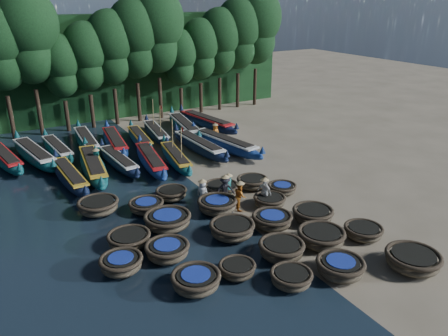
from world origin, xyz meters
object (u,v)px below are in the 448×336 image
fisherman_0 (203,192)px  long_boat_17 (207,122)px  coracle_22 (171,193)px  coracle_10 (121,263)px  long_boat_2 (70,176)px  long_boat_12 (86,141)px  coracle_4 (413,260)px  long_boat_13 (115,142)px  fisherman_5 (97,159)px  fisherman_1 (228,186)px  coracle_24 (252,182)px  coracle_14 (313,214)px  coracle_9 (363,231)px  long_boat_10 (34,154)px  long_boat_7 (199,145)px  long_boat_14 (140,138)px  coracle_2 (291,278)px  coracle_12 (232,229)px  coracle_11 (167,250)px  coracle_17 (217,205)px  long_boat_11 (57,149)px  coracle_18 (270,201)px  fisherman_6 (215,132)px  coracle_16 (168,220)px  fisherman_3 (225,189)px  long_boat_16 (184,126)px  fisherman_2 (240,195)px  long_boat_15 (156,133)px  long_boat_9 (5,158)px  fisherman_4 (264,191)px  coracle_21 (146,206)px  coracle_23 (221,189)px  long_boat_6 (176,158)px  coracle_3 (340,267)px  long_boat_8 (225,143)px  coracle_5 (196,280)px  coracle_19 (282,188)px  coracle_7 (281,249)px  coracle_20 (98,206)px  coracle_6 (237,269)px

fisherman_0 → long_boat_17: bearing=-63.0°
coracle_22 → coracle_10: bearing=-131.0°
long_boat_2 → long_boat_12: 7.64m
coracle_4 → long_boat_13: size_ratio=0.36×
fisherman_5 → long_boat_2: bearing=-48.5°
coracle_22 → fisherman_0: bearing=-50.8°
fisherman_1 → long_boat_2: bearing=-61.3°
coracle_24 → long_boat_2: long_boat_2 is taller
coracle_14 → coracle_24: size_ratio=1.30×
coracle_9 → long_boat_10: long_boat_10 is taller
long_boat_7 → fisherman_5: (-8.01, 0.38, 0.23)m
coracle_10 → long_boat_14: 18.48m
coracle_2 → coracle_12: bearing=90.7°
coracle_9 → fisherman_5: size_ratio=1.36×
coracle_11 → coracle_17: size_ratio=1.01×
long_boat_10 → long_boat_11: (1.79, 0.71, -0.09)m
coracle_18 → fisherman_6: 12.80m
coracle_2 → long_boat_12: 23.36m
coracle_16 → fisherman_3: bearing=14.1°
long_boat_16 → fisherman_5: fisherman_5 is taller
long_boat_11 → long_boat_12: long_boat_12 is taller
coracle_22 → long_boat_10: bearing=118.9°
long_boat_17 → coracle_18: bearing=-114.4°
coracle_16 → fisherman_2: (4.55, -0.05, 0.41)m
coracle_12 → long_boat_15: long_boat_15 is taller
long_boat_9 → fisherman_4: size_ratio=4.15×
coracle_24 → fisherman_5: 11.37m
coracle_2 → coracle_21: 10.09m
long_boat_16 → coracle_14: bearing=-84.8°
coracle_22 → fisherman_6: bearing=47.2°
coracle_10 → long_boat_10: size_ratio=0.26×
coracle_18 → long_boat_11: 18.15m
coracle_23 → long_boat_6: size_ratio=0.35×
coracle_3 → long_boat_8: long_boat_8 is taller
long_boat_6 → long_boat_10: long_boat_6 is taller
coracle_17 → long_boat_9: bearing=123.8°
coracle_5 → long_boat_13: (2.71, 19.80, 0.10)m
coracle_19 → coracle_23: coracle_23 is taller
coracle_5 → long_boat_7: 17.50m
long_boat_17 → long_boat_13: bearing=179.7°
coracle_7 → coracle_16: coracle_7 is taller
coracle_17 → long_boat_17: bearing=63.6°
coracle_18 → coracle_20: (-8.93, 4.28, 0.08)m
coracle_6 → long_boat_7: 16.72m
coracle_7 → long_boat_14: 19.79m
coracle_11 → fisherman_0: 5.97m
coracle_9 → long_boat_13: size_ratio=0.28×
long_boat_6 → long_boat_11: bearing=147.0°
long_boat_6 → fisherman_2: size_ratio=3.91×
long_boat_8 → fisherman_3: bearing=-130.0°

